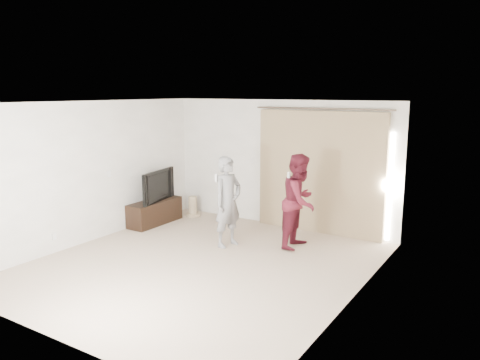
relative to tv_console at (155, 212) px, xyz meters
name	(u,v)px	position (x,y,z in m)	size (l,w,h in m)	color
floor	(201,264)	(2.27, -1.41, -0.25)	(5.50, 5.50, 0.00)	tan
wall_back	(280,163)	(2.27, 1.34, 1.05)	(5.00, 0.04, 2.60)	white
wall_left	(91,172)	(-0.23, -1.41, 1.05)	(0.04, 5.50, 2.60)	white
ceiling	(198,103)	(2.27, -1.41, 2.35)	(5.00, 5.50, 0.01)	white
curtain	(320,173)	(3.18, 1.27, 0.96)	(2.80, 0.11, 2.46)	tan
tv_console	(155,212)	(0.00, 0.00, 0.00)	(0.44, 1.28, 0.49)	black
tv	(154,186)	(0.00, 0.00, 0.58)	(1.14, 0.15, 0.66)	black
scratching_post	(193,208)	(0.31, 0.91, -0.07)	(0.34, 0.34, 0.45)	tan
person_man	(228,202)	(2.11, -0.38, 0.57)	(0.51, 0.67, 1.64)	gray
person_woman	(300,201)	(3.23, 0.25, 0.60)	(0.66, 0.84, 1.69)	#571623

